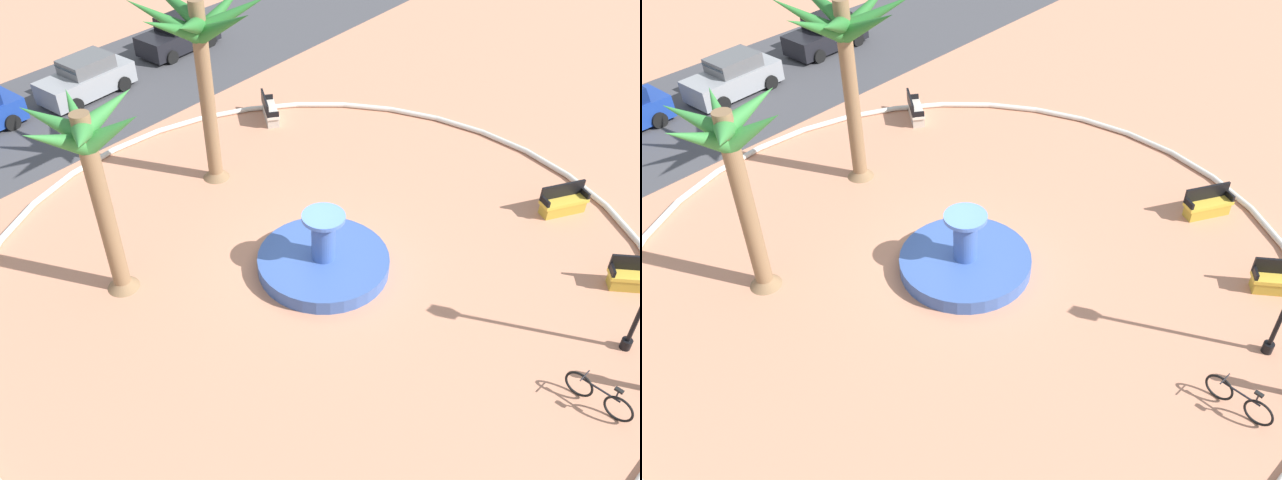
{
  "view_description": "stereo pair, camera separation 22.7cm",
  "coord_description": "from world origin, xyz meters",
  "views": [
    {
      "loc": [
        -11.27,
        -9.4,
        13.04
      ],
      "look_at": [
        -0.0,
        -0.06,
        1.0
      ],
      "focal_mm": 36.77,
      "sensor_mm": 36.0,
      "label": 1
    },
    {
      "loc": [
        -11.12,
        -9.58,
        13.04
      ],
      "look_at": [
        -0.0,
        -0.06,
        1.0
      ],
      "focal_mm": 36.77,
      "sensor_mm": 36.0,
      "label": 2
    }
  ],
  "objects": [
    {
      "name": "ground_plane",
      "position": [
        0.0,
        0.0,
        0.0
      ],
      "size": [
        80.0,
        80.0,
        0.0
      ],
      "primitive_type": "plane",
      "color": "tan"
    },
    {
      "name": "plaza_curb",
      "position": [
        0.0,
        0.0,
        0.1
      ],
      "size": [
        20.15,
        20.15,
        0.2
      ],
      "primitive_type": "torus",
      "color": "silver",
      "rests_on": "ground"
    },
    {
      "name": "street_asphalt",
      "position": [
        0.0,
        14.47,
        0.01
      ],
      "size": [
        48.0,
        8.0,
        0.03
      ],
      "primitive_type": "cube",
      "color": "#424247",
      "rests_on": "ground"
    },
    {
      "name": "fountain",
      "position": [
        -0.01,
        -0.19,
        0.29
      ],
      "size": [
        3.9,
        3.9,
        1.96
      ],
      "color": "#38569E",
      "rests_on": "ground"
    },
    {
      "name": "palm_tree_near_fountain",
      "position": [
        -4.32,
        3.75,
        4.14
      ],
      "size": [
        3.24,
        3.1,
        5.85
      ],
      "color": "brown",
      "rests_on": "ground"
    },
    {
      "name": "palm_tree_by_curb",
      "position": [
        1.32,
        5.83,
        4.97
      ],
      "size": [
        4.49,
        4.6,
        6.54
      ],
      "color": "brown",
      "rests_on": "ground"
    },
    {
      "name": "bench_east",
      "position": [
        7.15,
        -4.47,
        0.35
      ],
      "size": [
        1.62,
        1.28,
        1.0
      ],
      "color": "gold",
      "rests_on": "ground"
    },
    {
      "name": "bench_west",
      "position": [
        5.56,
        7.18,
        0.35
      ],
      "size": [
        1.38,
        1.57,
        1.0
      ],
      "color": "beige",
      "rests_on": "ground"
    },
    {
      "name": "bench_north",
      "position": [
        5.07,
        -7.6,
        0.35
      ],
      "size": [
        1.3,
        1.61,
        1.0
      ],
      "color": "gold",
      "rests_on": "ground"
    },
    {
      "name": "bicycle_red_frame",
      "position": [
        0.32,
        -8.35,
        0.38
      ],
      "size": [
        0.44,
        1.72,
        0.94
      ],
      "color": "black",
      "rests_on": "ground"
    },
    {
      "name": "parked_car_second",
      "position": [
        2.15,
        14.56,
        0.78
      ],
      "size": [
        4.07,
        2.06,
        1.67
      ],
      "color": "gray",
      "rests_on": "ground"
    },
    {
      "name": "parked_car_third",
      "position": [
        7.77,
        15.17,
        0.78
      ],
      "size": [
        4.05,
        2.01,
        1.67
      ],
      "color": "black",
      "rests_on": "ground"
    }
  ]
}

